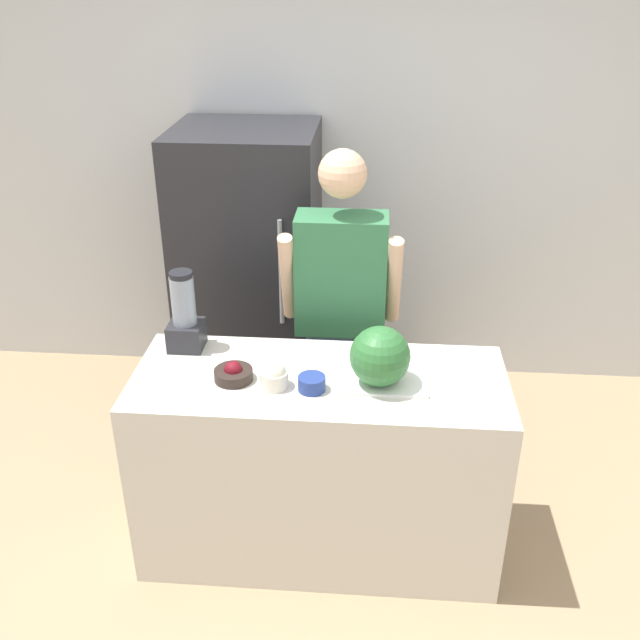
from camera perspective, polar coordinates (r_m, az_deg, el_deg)
name	(u,v)px	position (r m, az deg, el deg)	size (l,w,h in m)	color
ground_plane	(314,592)	(3.31, -0.52, -20.96)	(14.00, 14.00, 0.00)	tan
wall_back	(342,174)	(4.33, 1.73, 11.56)	(8.00, 0.06, 2.60)	silver
counter_island	(319,463)	(3.23, -0.05, -11.38)	(1.57, 0.64, 0.90)	beige
refrigerator	(250,272)	(4.16, -5.60, 3.83)	(0.78, 0.76, 1.65)	#232328
person	(340,318)	(3.50, 1.64, 0.20)	(0.57, 0.27, 1.71)	#4C608C
cutting_board	(381,381)	(2.94, 4.92, -4.91)	(0.38, 0.22, 0.01)	white
watermelon	(380,356)	(2.86, 4.82, -2.91)	(0.24, 0.24, 0.24)	#2D6B33
bowl_cherries	(233,373)	(2.96, -6.94, -4.27)	(0.16, 0.16, 0.08)	#2D231E
bowl_cream	(274,376)	(2.89, -3.70, -4.46)	(0.12, 0.12, 0.12)	beige
bowl_small_blue	(312,383)	(2.87, -0.67, -5.09)	(0.11, 0.11, 0.06)	navy
blender	(185,317)	(3.18, -10.77, 0.23)	(0.15, 0.15, 0.37)	#28282D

